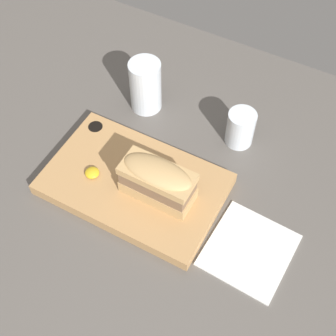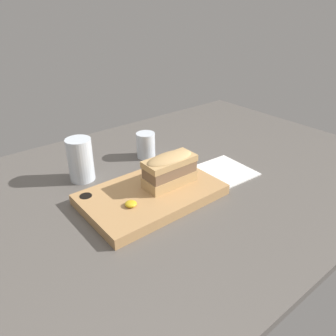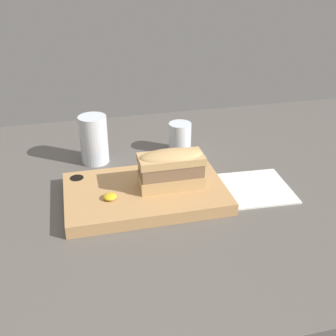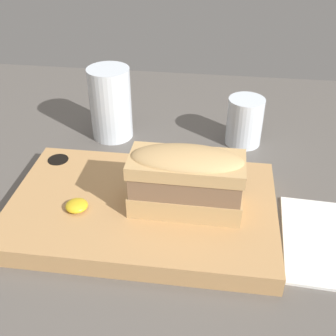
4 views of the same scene
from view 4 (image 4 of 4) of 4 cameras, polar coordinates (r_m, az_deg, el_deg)
The scene contains 6 objects.
dining_table at distance 64.12cm, azimuth -7.89°, elevation -3.97°, with size 177.06×95.09×2.00cm.
serving_board at distance 57.95cm, azimuth -3.52°, elevation -5.49°, with size 35.84×22.68×2.84cm.
sandwich at distance 53.07cm, azimuth 2.48°, elevation -1.35°, with size 14.47×6.56×8.82cm.
mustard_dollop at distance 56.51cm, azimuth -12.26°, elevation -5.00°, with size 2.95×2.95×1.18cm.
water_glass at distance 74.96cm, azimuth -7.73°, elevation 8.07°, with size 7.23×7.23×12.68cm.
wine_glass at distance 74.05cm, azimuth 10.30°, elevation 5.92°, with size 6.17×6.17×8.38cm.
Camera 4 is at (15.23, -47.95, 40.76)cm, focal length 45.00 mm.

